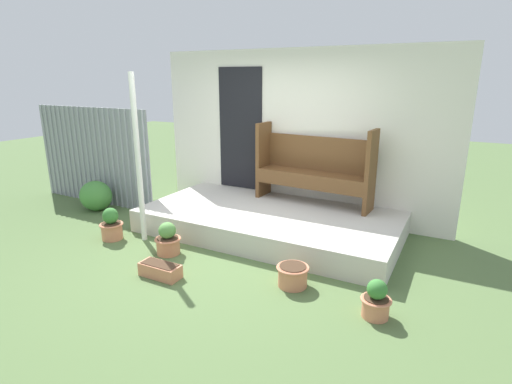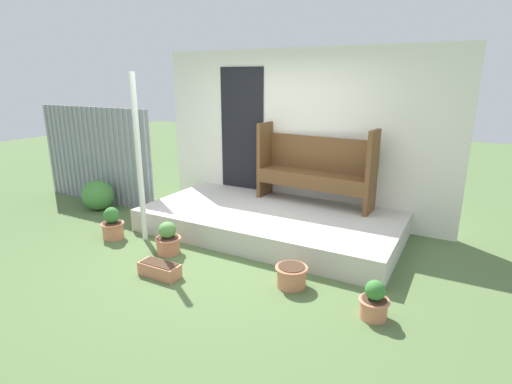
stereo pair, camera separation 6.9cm
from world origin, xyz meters
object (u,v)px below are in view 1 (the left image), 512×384
at_px(flower_pot_left, 111,226).
at_px(bench, 314,165).
at_px(flower_pot_far_right, 376,301).
at_px(planter_box_rect, 160,270).
at_px(flower_pot_right, 293,275).
at_px(support_post, 138,160).
at_px(flower_pot_middle, 168,240).
at_px(shrub_by_fence, 96,196).

bearing_deg(flower_pot_left, bench, 41.03).
relative_size(flower_pot_left, flower_pot_far_right, 1.19).
xyz_separation_m(bench, planter_box_rect, (-0.89, -2.47, -0.83)).
relative_size(bench, flower_pot_right, 5.06).
distance_m(support_post, bench, 2.53).
bearing_deg(flower_pot_middle, bench, 57.97).
distance_m(flower_pot_far_right, planter_box_rect, 2.34).
distance_m(flower_pot_left, flower_pot_far_right, 3.65).
relative_size(support_post, flower_pot_middle, 5.33).
distance_m(bench, flower_pot_left, 3.03).
height_order(support_post, flower_pot_right, support_post).
bearing_deg(planter_box_rect, flower_pot_right, 20.06).
bearing_deg(planter_box_rect, support_post, 141.62).
bearing_deg(flower_pot_left, flower_pot_right, -0.58).
relative_size(flower_pot_left, flower_pot_middle, 1.08).
height_order(flower_pot_middle, flower_pot_right, flower_pot_middle).
distance_m(flower_pot_middle, flower_pot_far_right, 2.64).
bearing_deg(planter_box_rect, flower_pot_middle, 121.67).
distance_m(flower_pot_far_right, shrub_by_fence, 4.95).
xyz_separation_m(flower_pot_middle, flower_pot_far_right, (2.63, -0.19, -0.02)).
xyz_separation_m(support_post, flower_pot_middle, (0.60, -0.21, -0.94)).
relative_size(bench, planter_box_rect, 3.71).
bearing_deg(planter_box_rect, shrub_by_fence, 152.44).
xyz_separation_m(support_post, flower_pot_left, (-0.41, -0.19, -0.92)).
xyz_separation_m(flower_pot_middle, flower_pot_right, (1.72, -0.02, -0.05)).
bearing_deg(flower_pot_right, flower_pot_middle, 179.45).
bearing_deg(flower_pot_middle, flower_pot_right, -0.55).
height_order(flower_pot_left, planter_box_rect, flower_pot_left).
distance_m(flower_pot_right, shrub_by_fence, 4.02).
relative_size(flower_pot_far_right, planter_box_rect, 0.79).
relative_size(flower_pot_middle, flower_pot_right, 1.18).
distance_m(bench, shrub_by_fence, 3.68).
bearing_deg(support_post, shrub_by_fence, 159.83).
bearing_deg(shrub_by_fence, flower_pot_far_right, -11.51).
distance_m(flower_pot_left, shrub_by_fence, 1.44).
bearing_deg(bench, flower_pot_left, -135.39).
distance_m(flower_pot_middle, planter_box_rect, 0.63).
height_order(support_post, flower_pot_far_right, support_post).
height_order(support_post, planter_box_rect, support_post).
height_order(flower_pot_right, planter_box_rect, flower_pot_right).
bearing_deg(flower_pot_middle, shrub_by_fence, 160.17).
height_order(flower_pot_left, flower_pot_far_right, flower_pot_left).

